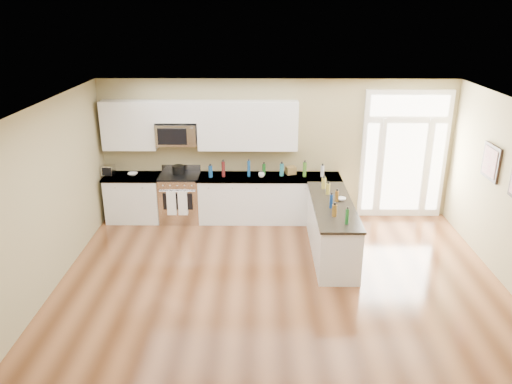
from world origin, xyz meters
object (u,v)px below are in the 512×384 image
(stockpot, at_px, (178,169))
(toaster_oven, at_px, (108,170))
(peninsula_cabinet, at_px, (332,230))
(kitchen_range, at_px, (180,197))

(stockpot, height_order, toaster_oven, toaster_oven)
(peninsula_cabinet, height_order, toaster_oven, toaster_oven)
(peninsula_cabinet, bearing_deg, stockpot, 151.73)
(stockpot, bearing_deg, toaster_oven, -177.21)
(kitchen_range, xyz_separation_m, stockpot, (-0.03, 0.10, 0.56))
(stockpot, bearing_deg, kitchen_range, -74.51)
(peninsula_cabinet, relative_size, stockpot, 9.72)
(peninsula_cabinet, bearing_deg, toaster_oven, 160.85)
(stockpot, relative_size, toaster_oven, 1.00)
(toaster_oven, bearing_deg, stockpot, 10.09)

